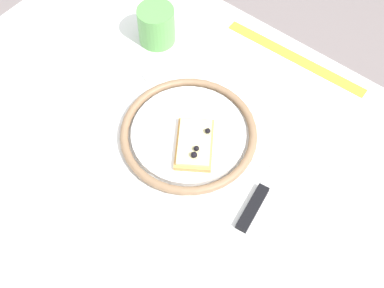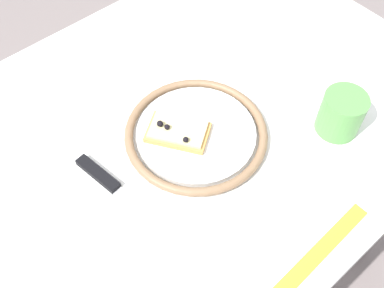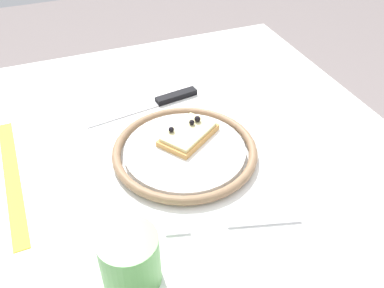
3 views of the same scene
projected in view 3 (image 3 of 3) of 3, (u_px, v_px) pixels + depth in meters
name	position (u px, v px, depth m)	size (l,w,h in m)	color
dining_table	(210.00, 204.00, 0.78)	(0.96, 0.73, 0.76)	white
plate	(185.00, 151.00, 0.73)	(0.25, 0.25, 0.02)	white
pizza_slice_near	(188.00, 134.00, 0.74)	(0.11, 0.12, 0.03)	tan
knife	(162.00, 101.00, 0.86)	(0.05, 0.24, 0.01)	silver
fork	(232.00, 224.00, 0.61)	(0.07, 0.20, 0.00)	silver
cup	(130.00, 260.00, 0.52)	(0.08, 0.08, 0.08)	#599E4C
measuring_tape	(12.00, 177.00, 0.69)	(0.32, 0.02, 0.00)	yellow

